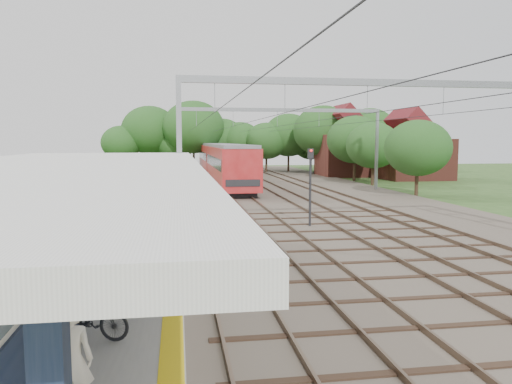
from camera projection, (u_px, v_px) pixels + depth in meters
ballast_bed at (301, 198)px, 37.36m from camera, size 18.00×90.00×0.10m
platform at (117, 245)px, 19.85m from camera, size 5.00×52.00×0.35m
yellow_stripe at (175, 239)px, 20.18m from camera, size 0.45×52.00×0.01m
station_building at (26, 231)px, 12.56m from camera, size 3.41×18.00×3.40m
canopy at (61, 170)px, 11.59m from camera, size 6.40×20.00×3.44m
rail_tracks at (268, 197)px, 36.96m from camera, size 11.80×88.00×0.15m
catenary_system at (310, 122)px, 32.07m from camera, size 17.22×88.00×7.00m
tree_band at (248, 136)px, 63.49m from camera, size 31.72×30.88×8.82m
house_near at (414, 153)px, 55.42m from camera, size 7.00×6.12×7.89m
house_far at (353, 149)px, 60.51m from camera, size 8.00×6.12×8.66m
person at (71, 361)px, 7.04m from camera, size 0.66×0.46×1.71m
bicycle at (91, 316)px, 9.91m from camera, size 1.67×0.95×0.97m
train at (221, 161)px, 53.51m from camera, size 2.96×36.84×3.88m
signal_post at (310, 180)px, 24.47m from camera, size 0.27×0.25×3.92m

